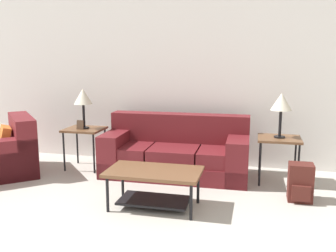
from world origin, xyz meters
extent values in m
cube|color=white|center=(0.00, 4.48, 1.30)|extent=(9.12, 0.06, 2.60)
cube|color=maroon|center=(-0.14, 3.78, 0.11)|extent=(1.98, 0.87, 0.22)
cube|color=maroon|center=(-0.79, 3.75, 0.32)|extent=(0.65, 0.77, 0.20)
cube|color=maroon|center=(-0.14, 3.76, 0.32)|extent=(0.65, 0.77, 0.20)
cube|color=maroon|center=(0.52, 3.77, 0.32)|extent=(0.65, 0.77, 0.20)
cube|color=maroon|center=(-0.14, 4.07, 0.62)|extent=(1.97, 0.29, 0.40)
cube|color=maroon|center=(-0.98, 3.77, 0.29)|extent=(0.29, 0.85, 0.58)
cube|color=maroon|center=(0.71, 3.79, 0.29)|extent=(0.29, 0.85, 0.58)
cube|color=maroon|center=(-2.29, 3.48, 0.60)|extent=(0.86, 0.92, 0.40)
cube|color=orange|center=(-2.47, 3.32, 0.50)|extent=(0.37, 0.38, 0.36)
cube|color=brown|center=(-0.12, 2.64, 0.40)|extent=(1.01, 0.58, 0.04)
cylinder|color=black|center=(-0.57, 2.41, 0.19)|extent=(0.03, 0.03, 0.39)
cylinder|color=black|center=(0.32, 2.41, 0.19)|extent=(0.03, 0.03, 0.39)
cylinder|color=black|center=(-0.57, 2.87, 0.19)|extent=(0.03, 0.03, 0.39)
cylinder|color=black|center=(0.32, 2.87, 0.19)|extent=(0.03, 0.03, 0.39)
cube|color=black|center=(-0.12, 2.64, 0.08)|extent=(0.76, 0.41, 0.02)
cube|color=brown|center=(-1.50, 3.82, 0.58)|extent=(0.54, 0.49, 0.03)
cylinder|color=black|center=(-1.73, 3.61, 0.28)|extent=(0.03, 0.03, 0.57)
cylinder|color=black|center=(-1.27, 3.61, 0.28)|extent=(0.03, 0.03, 0.57)
cylinder|color=black|center=(-1.73, 4.02, 0.28)|extent=(0.03, 0.03, 0.57)
cylinder|color=black|center=(-1.27, 4.02, 0.28)|extent=(0.03, 0.03, 0.57)
cube|color=brown|center=(1.22, 3.82, 0.58)|extent=(0.54, 0.49, 0.03)
cylinder|color=black|center=(0.99, 3.61, 0.28)|extent=(0.03, 0.03, 0.57)
cylinder|color=black|center=(1.45, 3.61, 0.28)|extent=(0.03, 0.03, 0.57)
cylinder|color=black|center=(0.99, 4.02, 0.28)|extent=(0.03, 0.03, 0.57)
cylinder|color=black|center=(1.45, 4.02, 0.28)|extent=(0.03, 0.03, 0.57)
cylinder|color=black|center=(-1.50, 3.82, 0.60)|extent=(0.14, 0.14, 0.02)
cylinder|color=black|center=(-1.50, 3.82, 0.78)|extent=(0.04, 0.04, 0.34)
cone|color=beige|center=(-1.50, 3.82, 1.06)|extent=(0.26, 0.26, 0.22)
cylinder|color=black|center=(1.22, 3.82, 0.60)|extent=(0.14, 0.14, 0.02)
cylinder|color=black|center=(1.22, 3.82, 0.78)|extent=(0.04, 0.04, 0.34)
cone|color=beige|center=(1.22, 3.82, 1.06)|extent=(0.26, 0.26, 0.22)
cube|color=#4C1E19|center=(1.44, 3.21, 0.22)|extent=(0.27, 0.22, 0.43)
cube|color=#4C1E19|center=(1.44, 3.08, 0.13)|extent=(0.20, 0.05, 0.17)
cylinder|color=#4C1E19|center=(1.37, 3.35, 0.24)|extent=(0.02, 0.02, 0.32)
cylinder|color=#4C1E19|center=(1.51, 3.35, 0.24)|extent=(0.02, 0.02, 0.32)
cube|color=#4C3828|center=(-1.52, 3.75, 0.66)|extent=(0.10, 0.04, 0.13)
camera|label=1|loc=(0.92, -1.08, 1.62)|focal=40.00mm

